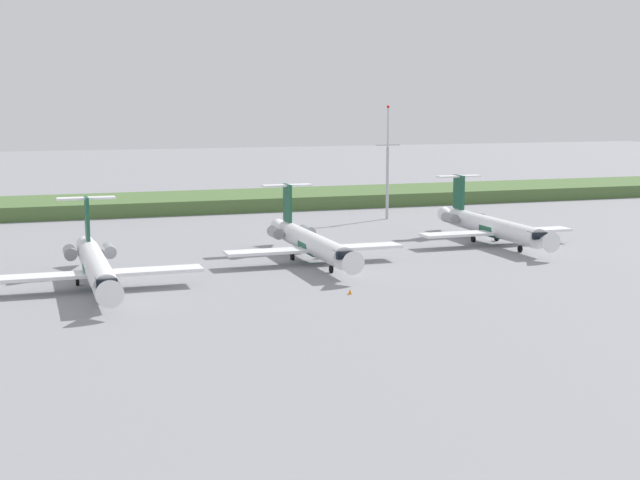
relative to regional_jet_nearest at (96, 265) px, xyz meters
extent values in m
plane|color=gray|center=(28.06, 29.82, -2.54)|extent=(500.00, 500.00, 0.00)
cube|color=#4C6B38|center=(28.06, 69.18, -1.28)|extent=(320.00, 20.00, 2.51)
cylinder|color=white|center=(0.00, -0.59, -0.09)|extent=(2.70, 24.00, 2.70)
cone|color=white|center=(0.00, -14.09, -0.09)|extent=(2.70, 3.00, 2.70)
cone|color=white|center=(0.00, 13.41, -0.09)|extent=(2.30, 4.00, 2.29)
cube|color=black|center=(0.00, -12.19, 0.39)|extent=(2.02, 1.80, 0.90)
cylinder|color=#195138|center=(0.00, -0.59, -0.24)|extent=(2.76, 3.60, 2.76)
cube|color=white|center=(-5.91, -1.59, -0.69)|extent=(11.00, 3.20, 0.36)
cube|color=white|center=(5.91, -1.59, -0.69)|extent=(11.00, 3.20, 0.36)
cube|color=#195138|center=(0.00, 10.41, 3.86)|extent=(0.36, 3.20, 5.20)
cube|color=white|center=(0.00, 10.71, 6.26)|extent=(6.80, 1.80, 0.24)
cylinder|color=gray|center=(-2.25, 8.61, 0.11)|extent=(1.50, 3.40, 1.50)
cylinder|color=gray|center=(2.25, 8.61, 0.11)|extent=(1.50, 3.40, 1.50)
cylinder|color=gray|center=(0.00, -8.03, -1.54)|extent=(0.20, 0.20, 0.65)
cylinder|color=black|center=(0.00, -8.03, -2.09)|extent=(0.30, 0.90, 0.90)
cylinder|color=black|center=(-1.90, 1.81, -2.09)|extent=(0.35, 0.90, 0.90)
cylinder|color=black|center=(1.90, 1.81, -2.09)|extent=(0.35, 0.90, 0.90)
cylinder|color=white|center=(27.37, 7.51, -0.09)|extent=(2.70, 24.00, 2.70)
cone|color=white|center=(27.37, -5.99, -0.09)|extent=(2.70, 3.00, 2.70)
cone|color=white|center=(27.37, 21.51, -0.09)|extent=(2.29, 4.00, 2.29)
cube|color=black|center=(27.37, -4.09, 0.39)|extent=(2.03, 1.80, 0.90)
cylinder|color=#195138|center=(27.37, 7.51, -0.24)|extent=(2.76, 3.60, 2.76)
cube|color=white|center=(21.46, 6.51, -0.69)|extent=(11.00, 3.20, 0.36)
cube|color=white|center=(33.27, 6.51, -0.69)|extent=(11.00, 3.20, 0.36)
cube|color=#195138|center=(27.37, 18.51, 3.86)|extent=(0.36, 3.20, 5.20)
cube|color=white|center=(27.37, 18.81, 6.26)|extent=(6.80, 1.80, 0.24)
cylinder|color=gray|center=(25.12, 16.71, 0.11)|extent=(1.50, 3.40, 1.50)
cylinder|color=gray|center=(29.62, 16.71, 0.11)|extent=(1.50, 3.40, 1.50)
cylinder|color=gray|center=(27.37, 0.07, -1.54)|extent=(0.20, 0.20, 0.65)
cylinder|color=black|center=(27.37, 0.07, -2.09)|extent=(0.30, 0.90, 0.90)
cylinder|color=black|center=(25.47, 9.91, -2.09)|extent=(0.35, 0.90, 0.90)
cylinder|color=black|center=(29.27, 9.91, -2.09)|extent=(0.35, 0.90, 0.90)
cylinder|color=white|center=(56.52, 13.51, -0.09)|extent=(2.70, 24.00, 2.70)
cone|color=white|center=(56.52, 0.01, -0.09)|extent=(2.70, 3.00, 2.70)
cone|color=white|center=(56.52, 27.51, -0.09)|extent=(2.30, 4.00, 2.29)
cube|color=black|center=(56.52, 1.91, 0.39)|extent=(2.02, 1.80, 0.90)
cylinder|color=#195138|center=(56.52, 13.51, -0.24)|extent=(2.76, 3.60, 2.76)
cube|color=white|center=(50.62, 12.51, -0.69)|extent=(11.00, 3.20, 0.36)
cube|color=white|center=(62.43, 12.51, -0.69)|extent=(11.00, 3.20, 0.36)
cube|color=#195138|center=(56.52, 24.51, 3.86)|extent=(0.36, 3.20, 5.20)
cube|color=white|center=(56.52, 24.81, 6.26)|extent=(6.80, 1.80, 0.24)
cylinder|color=gray|center=(54.27, 22.71, 0.11)|extent=(1.50, 3.40, 1.50)
cylinder|color=gray|center=(58.77, 22.71, 0.11)|extent=(1.50, 3.40, 1.50)
cylinder|color=gray|center=(56.52, 6.07, -1.54)|extent=(0.20, 0.20, 0.65)
cylinder|color=black|center=(56.52, 6.07, -2.09)|extent=(0.30, 0.90, 0.90)
cylinder|color=black|center=(54.62, 15.91, -2.09)|extent=(0.35, 0.90, 0.90)
cylinder|color=black|center=(58.42, 15.91, -2.09)|extent=(0.35, 0.90, 0.90)
cylinder|color=#B2B2B7|center=(52.71, 43.90, 3.63)|extent=(0.50, 0.50, 12.33)
cylinder|color=#B2B2B7|center=(52.71, 43.90, 13.11)|extent=(0.28, 0.28, 6.64)
cube|color=#B2B2B7|center=(52.71, 43.90, 10.19)|extent=(4.40, 0.20, 0.20)
sphere|color=red|center=(52.71, 43.90, 16.68)|extent=(0.50, 0.50, 0.50)
cone|color=orange|center=(25.31, -12.04, -2.26)|extent=(0.44, 0.44, 0.55)
camera|label=1|loc=(-7.71, -101.43, 18.04)|focal=51.40mm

